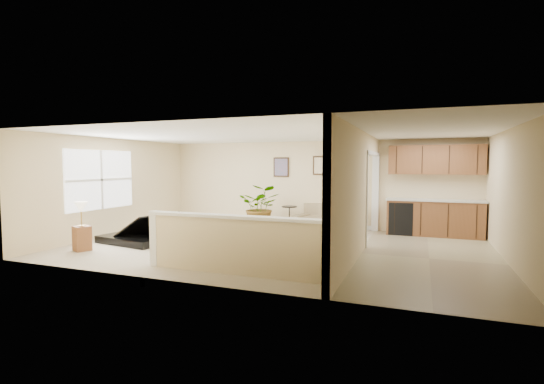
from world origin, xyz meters
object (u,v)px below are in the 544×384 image
at_px(piano, 144,214).
at_px(lamp_stand, 82,230).
at_px(piano_bench, 211,235).
at_px(palm_plant, 261,207).
at_px(loveseat, 325,218).
at_px(small_plant, 347,225).
at_px(accent_table, 289,214).

bearing_deg(piano, lamp_stand, -98.83).
distance_m(piano, piano_bench, 1.90).
height_order(palm_plant, lamp_stand, palm_plant).
height_order(piano, loveseat, piano).
bearing_deg(small_plant, palm_plant, -173.06).
relative_size(small_plant, lamp_stand, 0.46).
xyz_separation_m(palm_plant, lamp_stand, (-2.47, -3.97, -0.18)).
xyz_separation_m(accent_table, lamp_stand, (-3.20, -4.35, 0.03)).
height_order(piano, palm_plant, piano).
height_order(loveseat, palm_plant, palm_plant).
bearing_deg(piano_bench, accent_table, 73.63).
distance_m(piano, small_plant, 5.25).
distance_m(palm_plant, lamp_stand, 4.68).
xyz_separation_m(loveseat, small_plant, (0.63, -0.13, -0.15)).
bearing_deg(lamp_stand, piano, 71.94).
bearing_deg(piano_bench, loveseat, 57.55).
height_order(loveseat, accent_table, loveseat).
height_order(small_plant, lamp_stand, lamp_stand).
bearing_deg(palm_plant, loveseat, 13.33).
bearing_deg(lamp_stand, piano_bench, 30.71).
bearing_deg(accent_table, piano, -133.13).
xyz_separation_m(loveseat, palm_plant, (-1.77, -0.42, 0.27)).
bearing_deg(palm_plant, piano, -128.35).
height_order(loveseat, small_plant, loveseat).
distance_m(palm_plant, small_plant, 2.45).
distance_m(piano_bench, small_plant, 3.85).
xyz_separation_m(piano, small_plant, (4.40, 2.82, -0.44)).
bearing_deg(piano, palm_plant, 60.89).
xyz_separation_m(piano, palm_plant, (2.00, 2.53, -0.02)).
relative_size(piano, loveseat, 1.16).
distance_m(piano, lamp_stand, 1.53).
bearing_deg(piano_bench, lamp_stand, -149.29).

